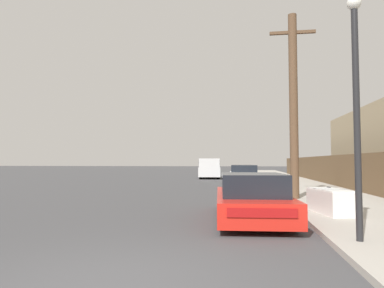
{
  "coord_description": "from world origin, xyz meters",
  "views": [
    {
      "loc": [
        1.55,
        -4.18,
        1.57
      ],
      "look_at": [
        -0.38,
        9.59,
        2.28
      ],
      "focal_mm": 32.0,
      "sensor_mm": 36.0,
      "label": 1
    }
  ],
  "objects_px": {
    "pickup_truck": "(210,169)",
    "street_lamp": "(356,97)",
    "parked_sports_car_red": "(251,199)",
    "car_parked_mid": "(245,177)",
    "discarded_fridge": "(331,201)",
    "car_parked_far": "(242,173)",
    "utility_pole": "(294,103)"
  },
  "relations": [
    {
      "from": "pickup_truck",
      "to": "street_lamp",
      "type": "bearing_deg",
      "value": 96.97
    },
    {
      "from": "parked_sports_car_red",
      "to": "pickup_truck",
      "type": "xyz_separation_m",
      "value": [
        -3.11,
        22.63,
        0.34
      ]
    },
    {
      "from": "parked_sports_car_red",
      "to": "car_parked_mid",
      "type": "bearing_deg",
      "value": 86.38
    },
    {
      "from": "discarded_fridge",
      "to": "street_lamp",
      "type": "distance_m",
      "value": 4.16
    },
    {
      "from": "car_parked_far",
      "to": "car_parked_mid",
      "type": "bearing_deg",
      "value": -87.21
    },
    {
      "from": "car_parked_mid",
      "to": "pickup_truck",
      "type": "relative_size",
      "value": 0.74
    },
    {
      "from": "street_lamp",
      "to": "utility_pole",
      "type": "bearing_deg",
      "value": 90.15
    },
    {
      "from": "parked_sports_car_red",
      "to": "car_parked_mid",
      "type": "height_order",
      "value": "car_parked_mid"
    },
    {
      "from": "car_parked_mid",
      "to": "car_parked_far",
      "type": "xyz_separation_m",
      "value": [
        -0.14,
        7.81,
        -0.02
      ]
    },
    {
      "from": "car_parked_mid",
      "to": "car_parked_far",
      "type": "distance_m",
      "value": 7.81
    },
    {
      "from": "car_parked_far",
      "to": "street_lamp",
      "type": "distance_m",
      "value": 22.88
    },
    {
      "from": "parked_sports_car_red",
      "to": "car_parked_far",
      "type": "bearing_deg",
      "value": 86.81
    },
    {
      "from": "car_parked_mid",
      "to": "street_lamp",
      "type": "xyz_separation_m",
      "value": [
        1.84,
        -14.88,
        2.14
      ]
    },
    {
      "from": "utility_pole",
      "to": "parked_sports_car_red",
      "type": "bearing_deg",
      "value": -111.91
    },
    {
      "from": "parked_sports_car_red",
      "to": "pickup_truck",
      "type": "distance_m",
      "value": 22.84
    },
    {
      "from": "car_parked_far",
      "to": "discarded_fridge",
      "type": "bearing_deg",
      "value": -81.32
    },
    {
      "from": "car_parked_mid",
      "to": "pickup_truck",
      "type": "xyz_separation_m",
      "value": [
        -3.13,
        10.47,
        0.28
      ]
    },
    {
      "from": "car_parked_mid",
      "to": "car_parked_far",
      "type": "bearing_deg",
      "value": 93.99
    },
    {
      "from": "pickup_truck",
      "to": "utility_pole",
      "type": "height_order",
      "value": "utility_pole"
    },
    {
      "from": "parked_sports_car_red",
      "to": "pickup_truck",
      "type": "height_order",
      "value": "pickup_truck"
    },
    {
      "from": "pickup_truck",
      "to": "street_lamp",
      "type": "height_order",
      "value": "street_lamp"
    },
    {
      "from": "car_parked_far",
      "to": "street_lamp",
      "type": "bearing_deg",
      "value": -83.27
    },
    {
      "from": "car_parked_mid",
      "to": "pickup_truck",
      "type": "distance_m",
      "value": 10.93
    },
    {
      "from": "parked_sports_car_red",
      "to": "street_lamp",
      "type": "distance_m",
      "value": 3.96
    },
    {
      "from": "street_lamp",
      "to": "discarded_fridge",
      "type": "bearing_deg",
      "value": 83.95
    },
    {
      "from": "car_parked_far",
      "to": "pickup_truck",
      "type": "height_order",
      "value": "pickup_truck"
    },
    {
      "from": "utility_pole",
      "to": "car_parked_far",
      "type": "bearing_deg",
      "value": 97.28
    },
    {
      "from": "utility_pole",
      "to": "car_parked_mid",
      "type": "bearing_deg",
      "value": 103.5
    },
    {
      "from": "discarded_fridge",
      "to": "street_lamp",
      "type": "bearing_deg",
      "value": -106.85
    },
    {
      "from": "discarded_fridge",
      "to": "parked_sports_car_red",
      "type": "relative_size",
      "value": 0.39
    },
    {
      "from": "car_parked_mid",
      "to": "utility_pole",
      "type": "height_order",
      "value": "utility_pole"
    },
    {
      "from": "discarded_fridge",
      "to": "utility_pole",
      "type": "xyz_separation_m",
      "value": [
        -0.38,
        3.86,
        3.44
      ]
    }
  ]
}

